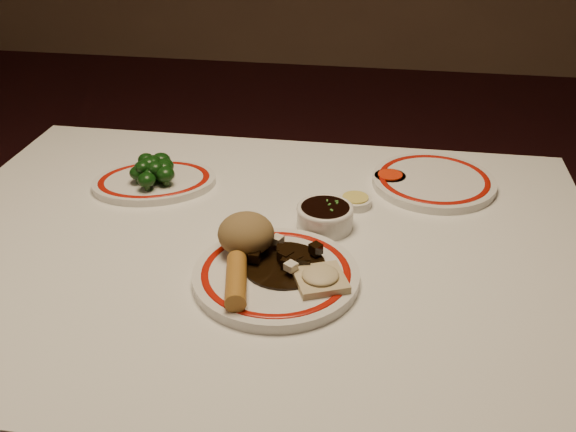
{
  "coord_description": "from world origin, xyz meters",
  "views": [
    {
      "loc": [
        0.2,
        -0.92,
        1.35
      ],
      "look_at": [
        0.06,
        0.02,
        0.8
      ],
      "focal_mm": 40.0,
      "sensor_mm": 36.0,
      "label": 1
    }
  ],
  "objects_px": {
    "fried_wonton": "(320,278)",
    "rice_mound": "(246,234)",
    "main_plate": "(276,275)",
    "broccoli_plate": "(154,182)",
    "dining_table": "(256,286)",
    "spring_roll": "(236,280)",
    "broccoli_pile": "(154,169)",
    "soy_bowl": "(325,217)",
    "stirfry_heap": "(286,261)"
  },
  "relations": [
    {
      "from": "broccoli_pile",
      "to": "rice_mound",
      "type": "bearing_deg",
      "value": -44.15
    },
    {
      "from": "stirfry_heap",
      "to": "broccoli_plate",
      "type": "relative_size",
      "value": 0.45
    },
    {
      "from": "dining_table",
      "to": "rice_mound",
      "type": "bearing_deg",
      "value": -92.59
    },
    {
      "from": "fried_wonton",
      "to": "broccoli_pile",
      "type": "bearing_deg",
      "value": 140.74
    },
    {
      "from": "soy_bowl",
      "to": "dining_table",
      "type": "bearing_deg",
      "value": -147.33
    },
    {
      "from": "rice_mound",
      "to": "stirfry_heap",
      "type": "distance_m",
      "value": 0.08
    },
    {
      "from": "broccoli_plate",
      "to": "soy_bowl",
      "type": "height_order",
      "value": "soy_bowl"
    },
    {
      "from": "fried_wonton",
      "to": "rice_mound",
      "type": "bearing_deg",
      "value": 151.8
    },
    {
      "from": "dining_table",
      "to": "rice_mound",
      "type": "relative_size",
      "value": 12.94
    },
    {
      "from": "rice_mound",
      "to": "spring_roll",
      "type": "height_order",
      "value": "rice_mound"
    },
    {
      "from": "main_plate",
      "to": "rice_mound",
      "type": "bearing_deg",
      "value": 139.19
    },
    {
      "from": "main_plate",
      "to": "broccoli_plate",
      "type": "height_order",
      "value": "main_plate"
    },
    {
      "from": "fried_wonton",
      "to": "broccoli_plate",
      "type": "distance_m",
      "value": 0.48
    },
    {
      "from": "stirfry_heap",
      "to": "broccoli_pile",
      "type": "bearing_deg",
      "value": 139.73
    },
    {
      "from": "rice_mound",
      "to": "soy_bowl",
      "type": "relative_size",
      "value": 0.92
    },
    {
      "from": "spring_roll",
      "to": "stirfry_heap",
      "type": "xyz_separation_m",
      "value": [
        0.06,
        0.07,
        -0.01
      ]
    },
    {
      "from": "broccoli_pile",
      "to": "soy_bowl",
      "type": "bearing_deg",
      "value": -16.63
    },
    {
      "from": "fried_wonton",
      "to": "broccoli_pile",
      "type": "xyz_separation_m",
      "value": [
        -0.37,
        0.3,
        0.01
      ]
    },
    {
      "from": "spring_roll",
      "to": "soy_bowl",
      "type": "distance_m",
      "value": 0.26
    },
    {
      "from": "stirfry_heap",
      "to": "broccoli_pile",
      "type": "distance_m",
      "value": 0.41
    },
    {
      "from": "rice_mound",
      "to": "main_plate",
      "type": "bearing_deg",
      "value": -40.81
    },
    {
      "from": "dining_table",
      "to": "broccoli_plate",
      "type": "height_order",
      "value": "broccoli_plate"
    },
    {
      "from": "stirfry_heap",
      "to": "rice_mound",
      "type": "bearing_deg",
      "value": 156.82
    },
    {
      "from": "spring_roll",
      "to": "broccoli_pile",
      "type": "relative_size",
      "value": 0.9
    },
    {
      "from": "broccoli_plate",
      "to": "main_plate",
      "type": "bearing_deg",
      "value": -43.4
    },
    {
      "from": "stirfry_heap",
      "to": "broccoli_plate",
      "type": "height_order",
      "value": "stirfry_heap"
    },
    {
      "from": "main_plate",
      "to": "broccoli_plate",
      "type": "distance_m",
      "value": 0.41
    },
    {
      "from": "main_plate",
      "to": "dining_table",
      "type": "bearing_deg",
      "value": 118.45
    },
    {
      "from": "stirfry_heap",
      "to": "fried_wonton",
      "type": "bearing_deg",
      "value": -33.56
    },
    {
      "from": "dining_table",
      "to": "main_plate",
      "type": "distance_m",
      "value": 0.16
    },
    {
      "from": "broccoli_pile",
      "to": "dining_table",
      "type": "bearing_deg",
      "value": -36.6
    },
    {
      "from": "dining_table",
      "to": "main_plate",
      "type": "relative_size",
      "value": 3.85
    },
    {
      "from": "broccoli_plate",
      "to": "broccoli_pile",
      "type": "distance_m",
      "value": 0.03
    },
    {
      "from": "rice_mound",
      "to": "stirfry_heap",
      "type": "relative_size",
      "value": 0.7
    },
    {
      "from": "fried_wonton",
      "to": "stirfry_heap",
      "type": "relative_size",
      "value": 0.74
    },
    {
      "from": "spring_roll",
      "to": "broccoli_pile",
      "type": "height_order",
      "value": "broccoli_pile"
    },
    {
      "from": "dining_table",
      "to": "fried_wonton",
      "type": "relative_size",
      "value": 12.25
    },
    {
      "from": "fried_wonton",
      "to": "soy_bowl",
      "type": "xyz_separation_m",
      "value": [
        -0.01,
        0.2,
        -0.01
      ]
    },
    {
      "from": "rice_mound",
      "to": "fried_wonton",
      "type": "distance_m",
      "value": 0.15
    },
    {
      "from": "broccoli_plate",
      "to": "broccoli_pile",
      "type": "xyz_separation_m",
      "value": [
        0.0,
        -0.0,
        0.03
      ]
    },
    {
      "from": "rice_mound",
      "to": "broccoli_pile",
      "type": "xyz_separation_m",
      "value": [
        -0.24,
        0.23,
        -0.01
      ]
    },
    {
      "from": "soy_bowl",
      "to": "fried_wonton",
      "type": "bearing_deg",
      "value": -85.92
    },
    {
      "from": "dining_table",
      "to": "soy_bowl",
      "type": "relative_size",
      "value": 11.9
    },
    {
      "from": "spring_roll",
      "to": "stirfry_heap",
      "type": "relative_size",
      "value": 0.88
    },
    {
      "from": "fried_wonton",
      "to": "broccoli_plate",
      "type": "height_order",
      "value": "fried_wonton"
    },
    {
      "from": "dining_table",
      "to": "broccoli_pile",
      "type": "relative_size",
      "value": 9.29
    },
    {
      "from": "spring_roll",
      "to": "broccoli_plate",
      "type": "distance_m",
      "value": 0.42
    },
    {
      "from": "main_plate",
      "to": "stirfry_heap",
      "type": "xyz_separation_m",
      "value": [
        0.01,
        0.02,
        0.02
      ]
    },
    {
      "from": "spring_roll",
      "to": "main_plate",
      "type": "bearing_deg",
      "value": 34.96
    },
    {
      "from": "main_plate",
      "to": "soy_bowl",
      "type": "relative_size",
      "value": 3.09
    }
  ]
}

